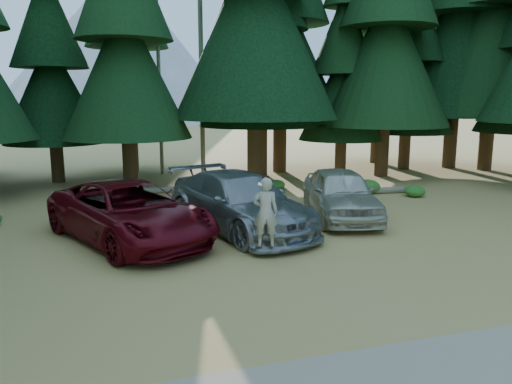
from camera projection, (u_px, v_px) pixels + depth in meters
ground at (284, 260)px, 12.89m from camera, size 160.00×160.00×0.00m
forest_belt_north at (187, 176)px, 26.96m from camera, size 36.00×7.00×22.00m
snag_front at (201, 61)px, 25.61m from camera, size 0.24×0.24×12.00m
snag_back at (159, 81)px, 26.62m from camera, size 0.20×0.20×10.00m
mountain_peak at (106, 51)px, 92.56m from camera, size 48.00×50.00×28.00m
red_pickup at (129, 212)px, 14.47m from camera, size 5.17×6.89×1.74m
silver_minivan_center at (240, 202)px, 15.68m from camera, size 4.16×6.70×1.81m
silver_minivan_right at (340, 193)px, 17.29m from camera, size 3.18×5.46×1.75m
frisbee_player at (266, 212)px, 12.76m from camera, size 0.74×0.59×1.80m
log_left at (195, 199)px, 20.11m from camera, size 3.42×1.73×0.26m
log_mid at (161, 190)px, 21.97m from camera, size 3.24×0.37×0.27m
log_right at (363, 191)px, 21.74m from camera, size 4.35×0.92×0.28m
shrub_far_left at (86, 202)px, 19.14m from camera, size 0.77×0.77×0.42m
shrub_left at (187, 202)px, 18.69m from camera, size 1.01×1.01×0.55m
shrub_center_left at (143, 199)px, 19.10m from camera, size 1.09×1.09×0.60m
shrub_center_right at (223, 194)px, 20.51m from camera, size 0.90×0.90×0.50m
shrub_right at (276, 185)px, 22.79m from camera, size 0.83×0.83×0.45m
shrub_far_right at (367, 186)px, 21.90m from camera, size 1.11×1.11×0.61m
shrub_edge_east at (415, 191)px, 21.15m from camera, size 0.88×0.88×0.48m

